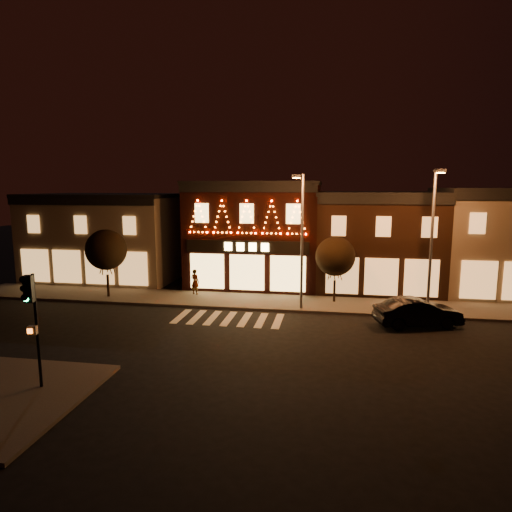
% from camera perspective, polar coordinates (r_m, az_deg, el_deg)
% --- Properties ---
extents(ground, '(120.00, 120.00, 0.00)m').
position_cam_1_polar(ground, '(23.20, -5.85, -10.95)').
color(ground, black).
rests_on(ground, ground).
extents(sidewalk_far, '(44.00, 4.00, 0.15)m').
position_cam_1_polar(sidewalk_far, '(30.29, 1.87, -5.98)').
color(sidewalk_far, '#47423D').
rests_on(sidewalk_far, ground).
extents(building_left, '(12.20, 8.28, 7.30)m').
position_cam_1_polar(building_left, '(40.00, -18.69, 2.43)').
color(building_left, '#7A6D57').
rests_on(building_left, ground).
extents(building_pulp, '(10.20, 8.34, 8.30)m').
position_cam_1_polar(building_pulp, '(35.67, 0.01, 2.98)').
color(building_pulp, black).
rests_on(building_pulp, ground).
extents(building_right_a, '(9.20, 8.28, 7.50)m').
position_cam_1_polar(building_right_a, '(35.42, 15.36, 1.96)').
color(building_right_a, '#321B11').
rests_on(building_right_a, ground).
extents(building_right_b, '(9.20, 8.28, 7.80)m').
position_cam_1_polar(building_right_b, '(37.40, 29.22, 1.73)').
color(building_right_b, '#7A6D57').
rests_on(building_right_b, ground).
extents(traffic_signal_near, '(0.38, 0.47, 4.50)m').
position_cam_1_polar(traffic_signal_near, '(18.73, -27.04, -6.11)').
color(traffic_signal_near, black).
rests_on(traffic_signal_near, sidewalk_near).
extents(streetlamp_mid, '(0.65, 1.96, 8.51)m').
position_cam_1_polar(streetlamp_mid, '(27.55, 5.90, 3.22)').
color(streetlamp_mid, '#59595E').
rests_on(streetlamp_mid, sidewalk_far).
extents(streetlamp_right, '(0.57, 2.02, 8.80)m').
position_cam_1_polar(streetlamp_right, '(28.88, 21.95, 3.21)').
color(streetlamp_right, '#59595E').
rests_on(streetlamp_right, sidewalk_far).
extents(tree_left, '(2.86, 2.86, 4.79)m').
position_cam_1_polar(tree_left, '(32.65, -18.85, 0.77)').
color(tree_left, black).
rests_on(tree_left, sidewalk_far).
extents(tree_right, '(2.66, 2.66, 4.45)m').
position_cam_1_polar(tree_right, '(29.97, 10.25, -0.05)').
color(tree_right, black).
rests_on(tree_right, sidewalk_far).
extents(dark_sedan, '(5.09, 2.91, 1.59)m').
position_cam_1_polar(dark_sedan, '(26.90, 20.22, -6.88)').
color(dark_sedan, black).
rests_on(dark_sedan, ground).
extents(pedestrian, '(0.78, 0.64, 1.83)m').
position_cam_1_polar(pedestrian, '(32.25, -7.91, -3.32)').
color(pedestrian, gray).
rests_on(pedestrian, sidewalk_far).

